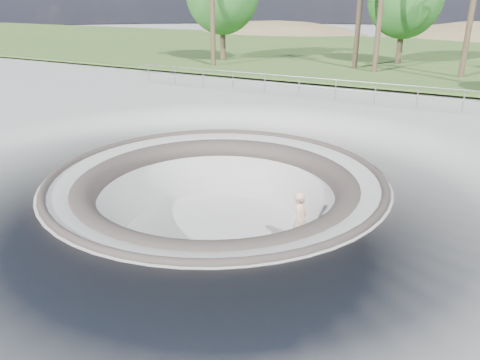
% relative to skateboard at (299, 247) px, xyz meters
% --- Properties ---
extents(ground, '(180.00, 180.00, 0.00)m').
position_rel_skateboard_xyz_m(ground, '(-2.70, -0.19, 1.84)').
color(ground, '#A9A9A4').
rests_on(ground, ground).
extents(skate_bowl, '(14.00, 14.00, 4.10)m').
position_rel_skateboard_xyz_m(skate_bowl, '(-2.70, -0.19, 0.01)').
color(skate_bowl, '#A9A9A4').
rests_on(skate_bowl, ground).
extents(grass_strip, '(180.00, 36.00, 0.12)m').
position_rel_skateboard_xyz_m(grass_strip, '(-2.70, 33.81, 2.06)').
color(grass_strip, '#395C24').
rests_on(grass_strip, ground).
extents(distant_hills, '(103.20, 45.00, 28.60)m').
position_rel_skateboard_xyz_m(distant_hills, '(1.08, 56.99, -5.18)').
color(distant_hills, brown).
rests_on(distant_hills, ground).
extents(safety_railing, '(25.00, 0.06, 1.03)m').
position_rel_skateboard_xyz_m(safety_railing, '(-2.70, 11.81, 2.53)').
color(safety_railing, gray).
rests_on(safety_railing, ground).
extents(skateboard, '(0.77, 0.49, 0.08)m').
position_rel_skateboard_xyz_m(skateboard, '(0.00, 0.00, 0.00)').
color(skateboard, '#99693D').
rests_on(skateboard, ground).
extents(skater, '(0.48, 0.68, 1.74)m').
position_rel_skateboard_xyz_m(skater, '(0.00, -0.00, 0.88)').
color(skater, '#E9B096').
rests_on(skater, skateboard).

